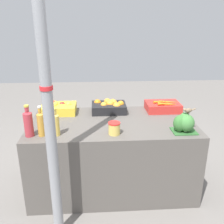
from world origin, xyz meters
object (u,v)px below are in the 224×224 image
(juice_bottle_amber, at_px, (41,123))
(juice_bottle_golden, at_px, (56,124))
(broccoli_pile, at_px, (184,123))
(sparrow_bird, at_px, (188,110))
(orange_crate, at_px, (109,106))
(pickle_jar, at_px, (114,128))
(apple_crate, at_px, (57,108))
(juice_bottle_ruby, at_px, (28,123))
(carrot_crate, at_px, (163,106))
(support_pole, at_px, (48,104))

(juice_bottle_amber, distance_m, juice_bottle_golden, 0.13)
(broccoli_pile, relative_size, sparrow_bird, 1.65)
(juice_bottle_golden, bearing_deg, orange_crate, 49.57)
(pickle_jar, bearing_deg, juice_bottle_amber, 179.11)
(apple_crate, bearing_deg, juice_bottle_ruby, -105.50)
(apple_crate, xyz_separation_m, juice_bottle_golden, (0.07, -0.59, 0.05))
(orange_crate, xyz_separation_m, carrot_crate, (0.61, -0.01, -0.01))
(support_pole, xyz_separation_m, pickle_jar, (0.49, 0.36, -0.36))
(apple_crate, relative_size, sparrow_bird, 2.82)
(juice_bottle_golden, bearing_deg, sparrow_bird, -0.58)
(apple_crate, xyz_separation_m, orange_crate, (0.58, 0.00, 0.00))
(support_pole, xyz_separation_m, orange_crate, (0.48, 0.96, -0.36))
(juice_bottle_amber, relative_size, juice_bottle_golden, 1.09)
(carrot_crate, xyz_separation_m, juice_bottle_ruby, (-1.35, -0.58, 0.07))
(support_pole, height_order, juice_bottle_golden, support_pole)
(juice_bottle_ruby, bearing_deg, carrot_crate, 23.30)
(support_pole, height_order, orange_crate, support_pole)
(juice_bottle_amber, xyz_separation_m, sparrow_bird, (1.30, -0.01, 0.10))
(juice_bottle_ruby, bearing_deg, apple_crate, 74.50)
(support_pole, distance_m, sparrow_bird, 1.22)
(juice_bottle_golden, bearing_deg, pickle_jar, -1.11)
(apple_crate, height_order, orange_crate, orange_crate)
(orange_crate, bearing_deg, juice_bottle_amber, -136.81)
(juice_bottle_ruby, xyz_separation_m, sparrow_bird, (1.41, -0.01, 0.09))
(apple_crate, xyz_separation_m, juice_bottle_amber, (-0.06, -0.59, 0.06))
(juice_bottle_golden, bearing_deg, juice_bottle_amber, 180.00)
(orange_crate, xyz_separation_m, pickle_jar, (0.01, -0.60, -0.00))
(carrot_crate, distance_m, juice_bottle_golden, 1.26)
(support_pole, height_order, apple_crate, support_pole)
(juice_bottle_golden, bearing_deg, carrot_crate, 27.51)
(apple_crate, height_order, juice_bottle_ruby, juice_bottle_ruby)
(support_pole, xyz_separation_m, juice_bottle_golden, (-0.02, 0.37, -0.31))
(carrot_crate, relative_size, juice_bottle_amber, 1.36)
(juice_bottle_golden, relative_size, sparrow_bird, 1.91)
(apple_crate, distance_m, juice_bottle_golden, 0.60)
(apple_crate, relative_size, pickle_jar, 3.33)
(carrot_crate, relative_size, sparrow_bird, 2.82)
(carrot_crate, bearing_deg, apple_crate, 179.55)
(support_pole, distance_m, juice_bottle_amber, 0.50)
(broccoli_pile, distance_m, sparrow_bird, 0.12)
(carrot_crate, height_order, juice_bottle_amber, juice_bottle_amber)
(broccoli_pile, xyz_separation_m, juice_bottle_amber, (-1.28, 0.01, 0.03))
(juice_bottle_ruby, xyz_separation_m, juice_bottle_amber, (0.11, 0.00, -0.01))
(orange_crate, relative_size, juice_bottle_ruby, 1.31)
(juice_bottle_golden, bearing_deg, support_pole, -86.41)
(support_pole, height_order, broccoli_pile, support_pole)
(support_pole, distance_m, carrot_crate, 1.49)
(apple_crate, relative_size, carrot_crate, 1.00)
(orange_crate, height_order, broccoli_pile, broccoli_pile)
(broccoli_pile, distance_m, juice_bottle_golden, 1.15)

